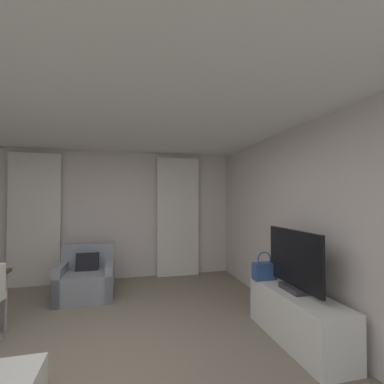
{
  "coord_description": "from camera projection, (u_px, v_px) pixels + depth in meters",
  "views": [
    {
      "loc": [
        0.27,
        -2.72,
        1.64
      ],
      "look_at": [
        1.25,
        1.16,
        1.74
      ],
      "focal_mm": 25.04,
      "sensor_mm": 36.0,
      "label": 1
    }
  ],
  "objects": [
    {
      "name": "ground_plane",
      "position": [
        94.0,
        372.0,
        2.53
      ],
      "size": [
        12.0,
        12.0,
        0.0
      ],
      "primitive_type": "plane",
      "color": "gray"
    },
    {
      "name": "wall_window",
      "position": [
        111.0,
        215.0,
        5.5
      ],
      "size": [
        5.12,
        0.06,
        2.6
      ],
      "color": "silver",
      "rests_on": "ground"
    },
    {
      "name": "wall_right",
      "position": [
        321.0,
        227.0,
        3.18
      ],
      "size": [
        0.06,
        6.12,
        2.6
      ],
      "color": "silver",
      "rests_on": "ground"
    },
    {
      "name": "ceiling",
      "position": [
        97.0,
        96.0,
        2.59
      ],
      "size": [
        5.12,
        6.12,
        0.06
      ],
      "primitive_type": "cube",
      "color": "white",
      "rests_on": "wall_left"
    },
    {
      "name": "curtain_left_panel",
      "position": [
        35.0,
        219.0,
        5.03
      ],
      "size": [
        0.9,
        0.06,
        2.5
      ],
      "color": "silver",
      "rests_on": "ground"
    },
    {
      "name": "curtain_right_panel",
      "position": [
        178.0,
        217.0,
        5.7
      ],
      "size": [
        0.9,
        0.06,
        2.5
      ],
      "color": "silver",
      "rests_on": "ground"
    },
    {
      "name": "armchair",
      "position": [
        86.0,
        280.0,
        4.43
      ],
      "size": [
        0.87,
        0.78,
        0.84
      ],
      "color": "gray",
      "rests_on": "ground"
    },
    {
      "name": "tv_console",
      "position": [
        297.0,
        317.0,
        3.06
      ],
      "size": [
        0.47,
        1.38,
        0.56
      ],
      "color": "white",
      "rests_on": "ground"
    },
    {
      "name": "tv_flatscreen",
      "position": [
        294.0,
        262.0,
        3.12
      ],
      "size": [
        0.2,
        0.96,
        0.71
      ],
      "color": "#333338",
      "rests_on": "tv_console"
    },
    {
      "name": "handbag_primary",
      "position": [
        264.0,
        270.0,
        3.56
      ],
      "size": [
        0.3,
        0.14,
        0.37
      ],
      "color": "#335193",
      "rests_on": "tv_console"
    }
  ]
}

